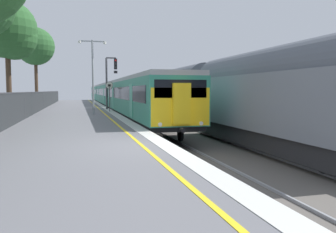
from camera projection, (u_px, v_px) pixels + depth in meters
ground at (228, 159)px, 11.60m from camera, size 17.40×110.00×1.21m
commuter_train_at_platform at (112, 94)px, 45.34m from camera, size 2.83×63.63×3.81m
freight_train_adjacent_track at (210, 94)px, 22.23m from camera, size 2.60×27.40×4.57m
signal_gantry at (110, 77)px, 31.71m from camera, size 1.10×0.24×4.83m
speed_limit_sign at (109, 93)px, 27.94m from camera, size 0.59×0.08×2.46m
platform_lamp_mid at (93, 70)px, 24.86m from camera, size 2.00×0.20×5.42m
background_tree_left at (9, 32)px, 24.59m from camera, size 4.21×4.21×8.28m
background_tree_centre at (35, 48)px, 37.54m from camera, size 4.15×4.15×8.69m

